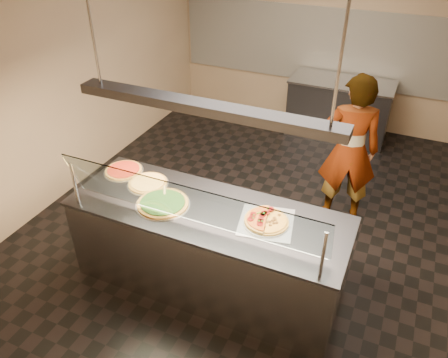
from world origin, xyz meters
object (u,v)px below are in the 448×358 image
at_px(pizza_spatula, 169,192).
at_px(pizza_tomato, 124,170).
at_px(half_pizza_pepperoni, 257,217).
at_px(heat_lamp_housing, 204,107).
at_px(perforated_tray, 266,222).
at_px(sneeze_guard, 188,204).
at_px(worker, 349,151).
at_px(half_pizza_sausage, 276,223).
at_px(pizza_spinach, 163,203).
at_px(pizza_cheese, 148,183).
at_px(prep_table, 339,109).
at_px(serving_counter, 208,248).

bearing_deg(pizza_spatula, pizza_tomato, 164.68).
xyz_separation_m(half_pizza_pepperoni, heat_lamp_housing, (-0.47, -0.05, 0.99)).
height_order(perforated_tray, half_pizza_pepperoni, half_pizza_pepperoni).
xyz_separation_m(sneeze_guard, worker, (0.98, 2.02, -0.31)).
xyz_separation_m(half_pizza_sausage, pizza_spatula, (-1.09, 0.02, 0.00)).
relative_size(half_pizza_pepperoni, pizza_spinach, 0.82).
xyz_separation_m(pizza_cheese, prep_table, (1.21, 3.67, -0.48)).
bearing_deg(sneeze_guard, worker, 64.09).
xyz_separation_m(sneeze_guard, heat_lamp_housing, (-0.00, 0.34, 0.72)).
bearing_deg(pizza_cheese, pizza_spatula, -15.16).
xyz_separation_m(pizza_spinach, pizza_cheese, (-0.31, 0.24, -0.00)).
distance_m(half_pizza_pepperoni, worker, 1.71).
bearing_deg(pizza_tomato, half_pizza_pepperoni, -7.05).
distance_m(sneeze_guard, perforated_tray, 0.74).
bearing_deg(pizza_spinach, half_pizza_pepperoni, 9.26).
relative_size(pizza_spatula, prep_table, 0.17).
bearing_deg(pizza_spatula, pizza_spinach, -80.60).
distance_m(serving_counter, pizza_spinach, 0.64).
bearing_deg(perforated_tray, pizza_spatula, 179.15).
bearing_deg(pizza_spinach, perforated_tray, 8.38).
bearing_deg(serving_counter, prep_table, 82.81).
relative_size(half_pizza_sausage, pizza_tomato, 1.03).
bearing_deg(prep_table, heat_lamp_housing, -97.19).
bearing_deg(serving_counter, half_pizza_sausage, 4.30).
distance_m(sneeze_guard, pizza_tomato, 1.27).
relative_size(serving_counter, half_pizza_pepperoni, 6.28).
bearing_deg(pizza_spatula, prep_table, 76.21).
distance_m(sneeze_guard, pizza_spatula, 0.66).
bearing_deg(half_pizza_sausage, pizza_spatula, 179.20).
height_order(half_pizza_pepperoni, pizza_tomato, half_pizza_pepperoni).
xyz_separation_m(half_pizza_sausage, pizza_tomato, (-1.74, 0.19, -0.01)).
bearing_deg(worker, pizza_spatula, 34.69).
distance_m(sneeze_guard, half_pizza_sausage, 0.81).
bearing_deg(pizza_cheese, sneeze_guard, -33.77).
relative_size(sneeze_guard, prep_table, 1.51).
xyz_separation_m(serving_counter, pizza_spatula, (-0.44, 0.06, 0.49)).
bearing_deg(serving_counter, perforated_tray, 5.06).
bearing_deg(pizza_spatula, serving_counter, -8.34).
bearing_deg(heat_lamp_housing, half_pizza_pepperoni, 6.08).
xyz_separation_m(perforated_tray, pizza_spatula, (-1.00, 0.01, 0.02)).
xyz_separation_m(sneeze_guard, prep_table, (0.48, 4.16, -0.76)).
xyz_separation_m(worker, heat_lamp_housing, (-0.98, -1.68, 1.04)).
bearing_deg(pizza_tomato, heat_lamp_housing, -12.55).
xyz_separation_m(pizza_spinach, pizza_tomato, (-0.68, 0.34, -0.00)).
relative_size(serving_counter, perforated_tray, 4.75).
bearing_deg(half_pizza_sausage, sneeze_guard, -148.98).
distance_m(half_pizza_pepperoni, pizza_spinach, 0.89).
xyz_separation_m(perforated_tray, worker, (0.42, 1.63, -0.02)).
bearing_deg(worker, sneeze_guard, 50.13).
relative_size(serving_counter, pizza_cheese, 6.43).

